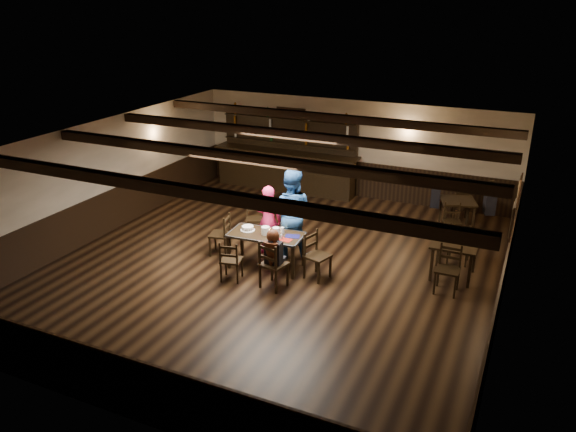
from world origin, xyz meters
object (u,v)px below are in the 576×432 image
at_px(dining_table, 266,237).
at_px(woman_pink, 268,220).
at_px(cake, 248,228).
at_px(chair_near_left, 230,258).
at_px(man_blue, 291,213).
at_px(bar_counter, 286,165).
at_px(chair_near_right, 271,262).

relative_size(dining_table, woman_pink, 1.01).
relative_size(woman_pink, cake, 5.15).
relative_size(dining_table, chair_near_left, 1.87).
distance_m(man_blue, bar_counter, 4.59).
height_order(chair_near_left, chair_near_right, chair_near_right).
bearing_deg(man_blue, chair_near_right, 87.96).
distance_m(dining_table, cake, 0.45).
distance_m(woman_pink, bar_counter, 4.48).
bearing_deg(dining_table, bar_counter, 110.07).
distance_m(chair_near_right, bar_counter, 6.11).
bearing_deg(woman_pink, dining_table, 99.34).
bearing_deg(woman_pink, bar_counter, -83.13).
height_order(woman_pink, man_blue, man_blue).
height_order(dining_table, woman_pink, woman_pink).
distance_m(chair_near_left, chair_near_right, 0.88).
bearing_deg(man_blue, woman_pink, -0.85).
distance_m(chair_near_right, cake, 1.27).
height_order(man_blue, bar_counter, bar_counter).
xyz_separation_m(chair_near_right, cake, (-0.94, 0.82, 0.22)).
height_order(dining_table, chair_near_right, chair_near_right).
xyz_separation_m(woman_pink, man_blue, (0.49, 0.10, 0.20)).
bearing_deg(bar_counter, cake, -74.55).
distance_m(chair_near_left, woman_pink, 1.53).
relative_size(man_blue, bar_counter, 0.45).
relative_size(dining_table, man_blue, 0.81).
xyz_separation_m(dining_table, chair_near_left, (-0.37, -0.86, -0.17)).
relative_size(chair_near_left, woman_pink, 0.54).
bearing_deg(man_blue, dining_table, 60.11).
relative_size(dining_table, chair_near_right, 1.62).
xyz_separation_m(man_blue, bar_counter, (-2.00, 4.12, -0.26)).
distance_m(dining_table, woman_pink, 0.69).
bearing_deg(dining_table, cake, 178.91).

